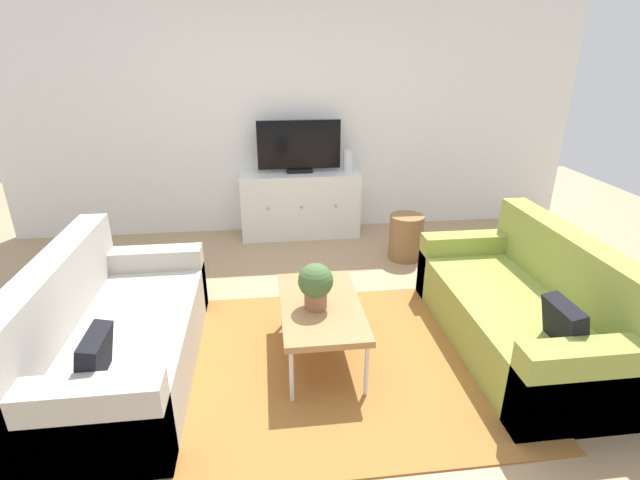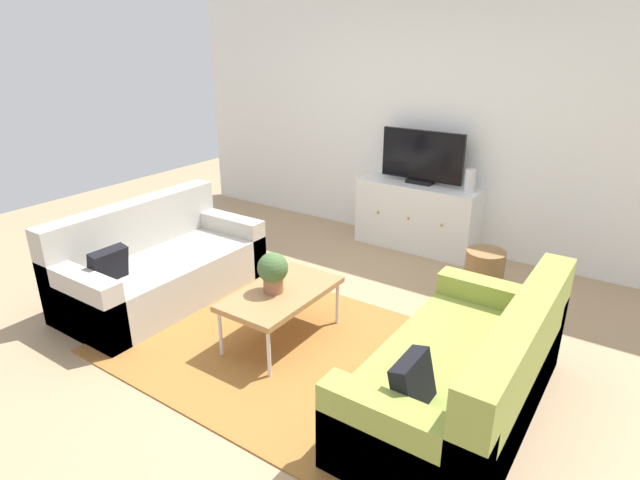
{
  "view_description": "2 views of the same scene",
  "coord_description": "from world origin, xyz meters",
  "px_view_note": "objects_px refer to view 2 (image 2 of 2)",
  "views": [
    {
      "loc": [
        -0.38,
        -2.77,
        2.02
      ],
      "look_at": [
        0.0,
        0.39,
        0.7
      ],
      "focal_mm": 26.29,
      "sensor_mm": 36.0,
      "label": 1
    },
    {
      "loc": [
        2.16,
        -2.78,
        2.23
      ],
      "look_at": [
        0.0,
        0.39,
        0.7
      ],
      "focal_mm": 29.25,
      "sensor_mm": 36.0,
      "label": 2
    }
  ],
  "objects_px": {
    "couch_right_side": "(470,379)",
    "potted_plant": "(273,271)",
    "flat_screen_tv": "(423,157)",
    "coffee_table": "(281,295)",
    "tv_console": "(417,216)",
    "couch_left_side": "(157,267)",
    "wicker_basket": "(483,275)",
    "glass_vase": "(470,181)"
  },
  "relations": [
    {
      "from": "flat_screen_tv",
      "to": "glass_vase",
      "type": "height_order",
      "value": "flat_screen_tv"
    },
    {
      "from": "couch_right_side",
      "to": "tv_console",
      "type": "distance_m",
      "value": 2.78
    },
    {
      "from": "glass_vase",
      "to": "wicker_basket",
      "type": "relative_size",
      "value": 0.51
    },
    {
      "from": "couch_left_side",
      "to": "flat_screen_tv",
      "type": "xyz_separation_m",
      "value": [
        1.45,
        2.39,
        0.73
      ]
    },
    {
      "from": "coffee_table",
      "to": "tv_console",
      "type": "bearing_deg",
      "value": 88.67
    },
    {
      "from": "glass_vase",
      "to": "flat_screen_tv",
      "type": "bearing_deg",
      "value": 177.86
    },
    {
      "from": "couch_left_side",
      "to": "coffee_table",
      "type": "height_order",
      "value": "couch_left_side"
    },
    {
      "from": "couch_right_side",
      "to": "glass_vase",
      "type": "height_order",
      "value": "glass_vase"
    },
    {
      "from": "coffee_table",
      "to": "wicker_basket",
      "type": "height_order",
      "value": "wicker_basket"
    },
    {
      "from": "couch_left_side",
      "to": "tv_console",
      "type": "distance_m",
      "value": 2.78
    },
    {
      "from": "flat_screen_tv",
      "to": "potted_plant",
      "type": "bearing_deg",
      "value": -92.22
    },
    {
      "from": "potted_plant",
      "to": "wicker_basket",
      "type": "height_order",
      "value": "potted_plant"
    },
    {
      "from": "potted_plant",
      "to": "tv_console",
      "type": "distance_m",
      "value": 2.38
    },
    {
      "from": "tv_console",
      "to": "flat_screen_tv",
      "type": "relative_size",
      "value": 1.46
    },
    {
      "from": "couch_right_side",
      "to": "potted_plant",
      "type": "bearing_deg",
      "value": 179.9
    },
    {
      "from": "couch_right_side",
      "to": "tv_console",
      "type": "xyz_separation_m",
      "value": [
        -1.44,
        2.37,
        0.09
      ]
    },
    {
      "from": "couch_right_side",
      "to": "glass_vase",
      "type": "distance_m",
      "value": 2.6
    },
    {
      "from": "couch_left_side",
      "to": "coffee_table",
      "type": "relative_size",
      "value": 1.87
    },
    {
      "from": "wicker_basket",
      "to": "couch_left_side",
      "type": "bearing_deg",
      "value": -147.07
    },
    {
      "from": "potted_plant",
      "to": "glass_vase",
      "type": "height_order",
      "value": "glass_vase"
    },
    {
      "from": "glass_vase",
      "to": "couch_left_side",
      "type": "bearing_deg",
      "value": -129.85
    },
    {
      "from": "potted_plant",
      "to": "tv_console",
      "type": "xyz_separation_m",
      "value": [
        0.09,
        2.37,
        -0.23
      ]
    },
    {
      "from": "couch_left_side",
      "to": "potted_plant",
      "type": "relative_size",
      "value": 5.68
    },
    {
      "from": "potted_plant",
      "to": "tv_console",
      "type": "relative_size",
      "value": 0.24
    },
    {
      "from": "coffee_table",
      "to": "wicker_basket",
      "type": "relative_size",
      "value": 2.06
    },
    {
      "from": "couch_right_side",
      "to": "potted_plant",
      "type": "distance_m",
      "value": 1.56
    },
    {
      "from": "potted_plant",
      "to": "wicker_basket",
      "type": "relative_size",
      "value": 0.68
    },
    {
      "from": "glass_vase",
      "to": "couch_right_side",
      "type": "bearing_deg",
      "value": -69.25
    },
    {
      "from": "tv_console",
      "to": "potted_plant",
      "type": "bearing_deg",
      "value": -92.24
    },
    {
      "from": "tv_console",
      "to": "glass_vase",
      "type": "height_order",
      "value": "glass_vase"
    },
    {
      "from": "wicker_basket",
      "to": "glass_vase",
      "type": "bearing_deg",
      "value": 120.59
    },
    {
      "from": "potted_plant",
      "to": "flat_screen_tv",
      "type": "height_order",
      "value": "flat_screen_tv"
    },
    {
      "from": "couch_right_side",
      "to": "potted_plant",
      "type": "height_order",
      "value": "couch_right_side"
    },
    {
      "from": "coffee_table",
      "to": "potted_plant",
      "type": "relative_size",
      "value": 3.04
    },
    {
      "from": "couch_left_side",
      "to": "flat_screen_tv",
      "type": "distance_m",
      "value": 2.89
    },
    {
      "from": "couch_right_side",
      "to": "wicker_basket",
      "type": "xyz_separation_m",
      "value": [
        -0.43,
        1.59,
        -0.04
      ]
    },
    {
      "from": "flat_screen_tv",
      "to": "wicker_basket",
      "type": "distance_m",
      "value": 1.51
    },
    {
      "from": "tv_console",
      "to": "glass_vase",
      "type": "distance_m",
      "value": 0.72
    },
    {
      "from": "potted_plant",
      "to": "couch_left_side",
      "type": "bearing_deg",
      "value": -179.88
    },
    {
      "from": "potted_plant",
      "to": "flat_screen_tv",
      "type": "bearing_deg",
      "value": 87.78
    },
    {
      "from": "coffee_table",
      "to": "flat_screen_tv",
      "type": "distance_m",
      "value": 2.43
    },
    {
      "from": "coffee_table",
      "to": "tv_console",
      "type": "height_order",
      "value": "tv_console"
    }
  ]
}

